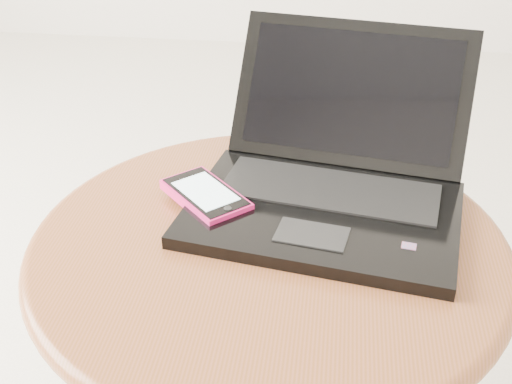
# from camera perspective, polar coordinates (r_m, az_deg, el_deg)

# --- Properties ---
(table) EXTENTS (0.56, 0.56, 0.44)m
(table) POSITION_cam_1_polar(r_m,az_deg,el_deg) (0.84, 1.01, -9.13)
(table) COLOR #572C0F
(table) RESTS_ON ground
(laptop) EXTENTS (0.36, 0.38, 0.18)m
(laptop) POSITION_cam_1_polar(r_m,az_deg,el_deg) (0.84, 6.35, 1.32)
(laptop) COLOR black
(laptop) RESTS_ON table
(phone_black) EXTENTS (0.12, 0.13, 0.01)m
(phone_black) POSITION_cam_1_polar(r_m,az_deg,el_deg) (0.84, -3.69, -0.89)
(phone_black) COLOR black
(phone_black) RESTS_ON table
(phone_pink) EXTENTS (0.13, 0.13, 0.01)m
(phone_pink) POSITION_cam_1_polar(r_m,az_deg,el_deg) (0.83, -4.26, -0.31)
(phone_pink) COLOR #D61964
(phone_pink) RESTS_ON phone_black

